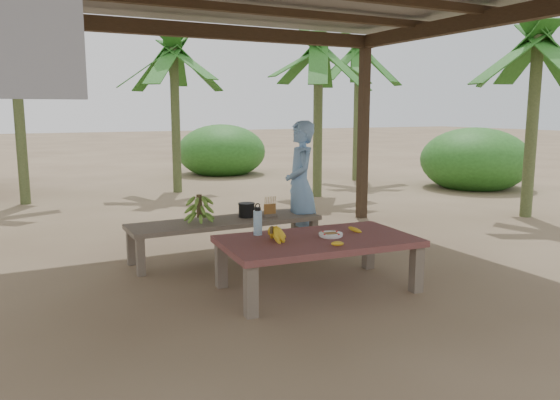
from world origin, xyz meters
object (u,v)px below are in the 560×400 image
bench (226,225)px  cooking_pot (247,210)px  plate (331,235)px  ripe_banana_bunch (272,233)px  woman (300,185)px  water_flask (258,222)px  work_table (318,245)px

bench → cooking_pot: 0.31m
bench → plate: bearing=-71.0°
ripe_banana_bunch → woman: 1.77m
ripe_banana_bunch → cooking_pot: size_ratio=1.34×
woman → water_flask: bearing=-26.3°
work_table → cooking_pot: (-0.09, 1.48, 0.09)m
ripe_banana_bunch → water_flask: 0.30m
cooking_pot → woman: 0.76m
work_table → water_flask: 0.62m
bench → water_flask: bearing=-94.8°
ripe_banana_bunch → plate: size_ratio=1.09×
ripe_banana_bunch → plate: ripe_banana_bunch is taller
water_flask → ripe_banana_bunch: bearing=-89.7°
work_table → bench: size_ratio=0.85×
water_flask → woman: (1.07, 1.10, 0.15)m
work_table → plate: 0.16m
work_table → woman: (0.63, 1.47, 0.35)m
bench → plate: 1.52m
bench → cooking_pot: (0.28, 0.05, 0.13)m
ripe_banana_bunch → plate: (0.59, -0.08, -0.06)m
ripe_banana_bunch → woman: size_ratio=0.16×
work_table → woman: 1.64m
ripe_banana_bunch → bench: bearing=86.7°
bench → water_flask: 1.08m
work_table → water_flask: water_flask is taller
bench → ripe_banana_bunch: size_ratio=8.85×
bench → water_flask: (-0.08, -1.05, 0.23)m
ripe_banana_bunch → work_table: bearing=-9.7°
bench → water_flask: size_ratio=7.12×
water_flask → cooking_pot: 1.16m
ripe_banana_bunch → woman: (1.07, 1.40, 0.21)m
bench → plate: size_ratio=9.62×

